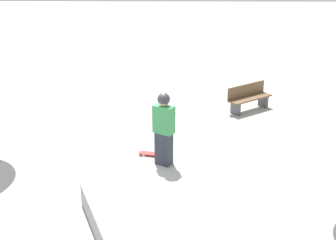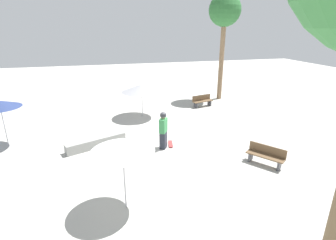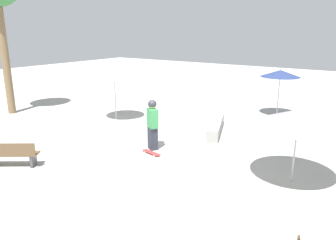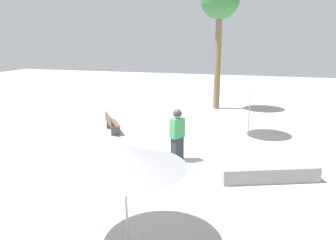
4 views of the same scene
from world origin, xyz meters
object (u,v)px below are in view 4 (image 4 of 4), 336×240
object	(u,v)px
skateboard	(163,160)
shade_umbrella_white	(251,85)
shade_umbrella_grey	(125,156)
bench_far	(111,123)
concrete_ledge	(270,174)
palm_tree_center_left	(220,3)
skater_main	(177,133)

from	to	relation	value
skateboard	shade_umbrella_white	world-z (taller)	shade_umbrella_white
shade_umbrella_grey	bench_far	bearing A→B (deg)	28.14
skateboard	shade_umbrella_grey	world-z (taller)	shade_umbrella_grey
concrete_ledge	shade_umbrella_white	xyz separation A→B (m)	(5.00, 0.93, 2.03)
concrete_ledge	palm_tree_center_left	world-z (taller)	palm_tree_center_left
skater_main	shade_umbrella_white	bearing A→B (deg)	-176.83
shade_umbrella_white	shade_umbrella_grey	size ratio (longest dim) A/B	0.95
skateboard	skater_main	bearing A→B (deg)	132.57
concrete_ledge	skateboard	bearing A→B (deg)	79.19
skater_main	shade_umbrella_grey	xyz separation A→B (m)	(-4.98, -0.21, 0.92)
concrete_ledge	palm_tree_center_left	xyz separation A→B (m)	(10.44, 3.18, 6.04)
shade_umbrella_white	shade_umbrella_grey	world-z (taller)	shade_umbrella_white
skater_main	shade_umbrella_white	xyz separation A→B (m)	(4.04, -2.27, 1.26)
shade_umbrella_grey	concrete_ledge	bearing A→B (deg)	-36.61
skateboard	bench_far	world-z (taller)	bench_far
bench_far	skateboard	bearing A→B (deg)	13.34
concrete_ledge	bench_far	size ratio (longest dim) A/B	1.91
shade_umbrella_white	skateboard	bearing A→B (deg)	147.85
shade_umbrella_grey	palm_tree_center_left	size ratio (longest dim) A/B	0.34
bench_far	palm_tree_center_left	xyz separation A→B (m)	(6.78, -3.91, 5.85)
bench_far	shade_umbrella_grey	bearing A→B (deg)	-7.85
concrete_ledge	palm_tree_center_left	distance (m)	12.47
bench_far	palm_tree_center_left	bearing A→B (deg)	114.02
skater_main	skateboard	bearing A→B (deg)	-26.08
skater_main	bench_far	world-z (taller)	skater_main
shade_umbrella_white	bench_far	bearing A→B (deg)	102.31
skateboard	concrete_ledge	distance (m)	3.70
concrete_ledge	bench_far	distance (m)	7.98
skateboard	concrete_ledge	bearing A→B (deg)	90.31
shade_umbrella_grey	skater_main	bearing A→B (deg)	2.42
skater_main	concrete_ledge	world-z (taller)	skater_main
skateboard	shade_umbrella_grey	bearing A→B (deg)	19.00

